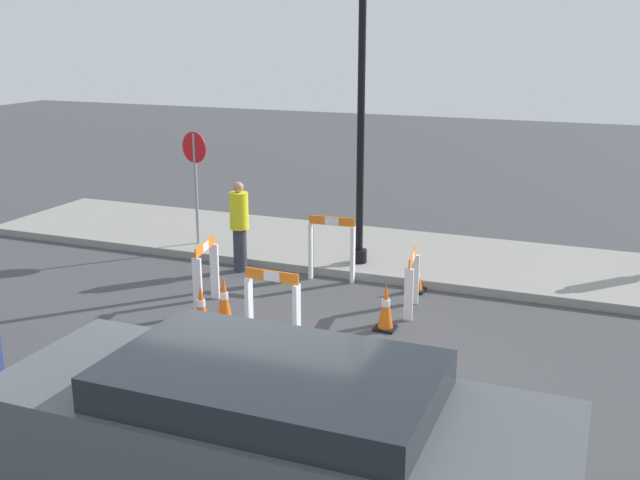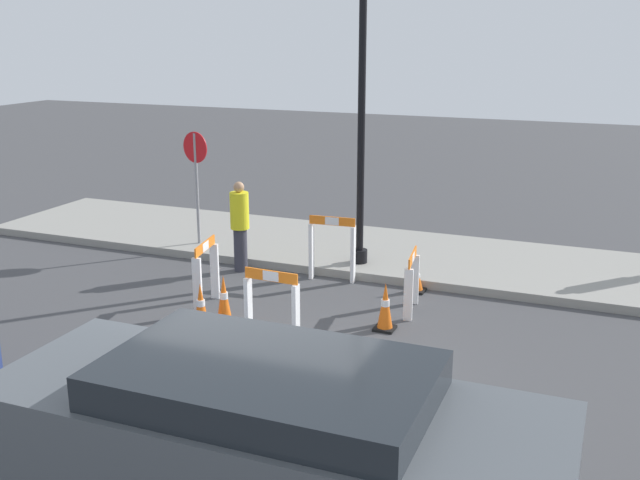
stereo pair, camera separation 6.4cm
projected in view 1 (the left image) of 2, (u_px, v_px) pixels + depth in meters
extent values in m
plane|color=#424244|center=(288.00, 402.00, 8.80)|extent=(60.00, 60.00, 0.00)
cube|color=gray|center=(418.00, 257.00, 14.19)|extent=(18.00, 3.10, 0.15)
cylinder|color=black|center=(359.00, 256.00, 13.57)|extent=(0.29, 0.29, 0.24)
cylinder|color=black|center=(361.00, 108.00, 12.85)|extent=(0.13, 0.13, 5.55)
cylinder|color=gray|center=(196.00, 189.00, 14.52)|extent=(0.06, 0.06, 2.17)
cylinder|color=red|center=(194.00, 147.00, 14.30)|extent=(0.59, 0.15, 0.60)
cube|color=white|center=(409.00, 295.00, 11.18)|extent=(0.14, 0.08, 0.81)
cube|color=white|center=(415.00, 279.00, 11.86)|extent=(0.14, 0.08, 0.81)
cube|color=orange|center=(413.00, 257.00, 11.39)|extent=(0.13, 0.78, 0.15)
cube|color=white|center=(413.00, 257.00, 11.39)|extent=(0.06, 0.24, 0.14)
cube|color=white|center=(353.00, 255.00, 12.84)|extent=(0.07, 0.14, 1.00)
cube|color=white|center=(311.00, 251.00, 13.05)|extent=(0.07, 0.14, 1.00)
cube|color=orange|center=(332.00, 221.00, 12.79)|extent=(0.81, 0.09, 0.15)
cube|color=white|center=(332.00, 221.00, 12.79)|extent=(0.25, 0.05, 0.14)
cube|color=white|center=(215.00, 271.00, 12.08)|extent=(0.14, 0.08, 0.92)
cube|color=white|center=(198.00, 287.00, 11.34)|extent=(0.14, 0.08, 0.92)
cube|color=orange|center=(205.00, 246.00, 11.57)|extent=(0.18, 0.83, 0.15)
cube|color=white|center=(205.00, 246.00, 11.57)|extent=(0.08, 0.25, 0.14)
cube|color=white|center=(249.00, 312.00, 10.25)|extent=(0.07, 0.13, 0.99)
cube|color=white|center=(297.00, 320.00, 9.96)|extent=(0.07, 0.13, 0.99)
cube|color=orange|center=(272.00, 276.00, 9.95)|extent=(0.79, 0.06, 0.15)
cube|color=white|center=(272.00, 276.00, 9.95)|extent=(0.24, 0.04, 0.14)
cube|color=black|center=(385.00, 328.00, 10.93)|extent=(0.30, 0.30, 0.04)
cone|color=orange|center=(386.00, 305.00, 10.83)|extent=(0.22, 0.22, 0.69)
cylinder|color=white|center=(386.00, 303.00, 10.82)|extent=(0.13, 0.13, 0.10)
cube|color=black|center=(202.00, 328.00, 10.94)|extent=(0.30, 0.30, 0.04)
cone|color=orange|center=(201.00, 305.00, 10.84)|extent=(0.22, 0.23, 0.67)
cylinder|color=white|center=(201.00, 303.00, 10.83)|extent=(0.13, 0.13, 0.09)
cube|color=black|center=(416.00, 290.00, 12.52)|extent=(0.30, 0.30, 0.04)
cone|color=orange|center=(416.00, 277.00, 12.46)|extent=(0.22, 0.22, 0.43)
cylinder|color=white|center=(416.00, 275.00, 12.45)|extent=(0.13, 0.13, 0.06)
cube|color=black|center=(225.00, 321.00, 11.19)|extent=(0.30, 0.30, 0.04)
cone|color=orange|center=(224.00, 298.00, 11.08)|extent=(0.22, 0.22, 0.71)
cylinder|color=white|center=(224.00, 296.00, 11.07)|extent=(0.13, 0.13, 0.10)
cylinder|color=#33333D|center=(240.00, 250.00, 13.49)|extent=(0.34, 0.34, 0.79)
cylinder|color=yellow|center=(239.00, 211.00, 13.29)|extent=(0.47, 0.47, 0.66)
sphere|color=tan|center=(238.00, 187.00, 13.18)|extent=(0.27, 0.27, 0.19)
cube|color=#4C5156|center=(274.00, 468.00, 5.86)|extent=(4.52, 1.65, 1.24)
cube|color=#1E2328|center=(273.00, 397.00, 5.69)|extent=(2.49, 1.52, 0.55)
cylinder|color=black|center=(181.00, 449.00, 7.26)|extent=(0.60, 0.18, 0.60)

